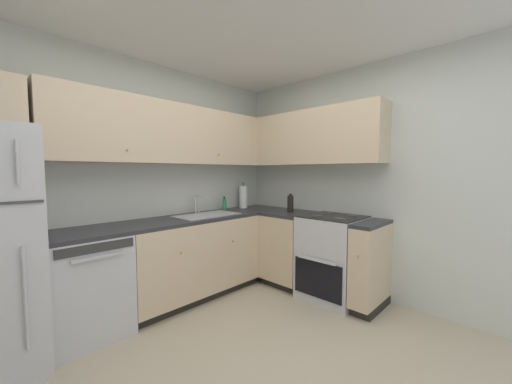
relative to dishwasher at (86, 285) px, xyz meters
name	(u,v)px	position (x,y,z in m)	size (l,w,h in m)	color
wall_back	(140,183)	(0.63, 0.33, 0.84)	(3.65, 0.05, 2.55)	silver
wall_right	(379,183)	(2.43, -1.49, 0.84)	(0.05, 3.69, 2.55)	silver
dishwasher	(86,285)	(0.00, 0.00, 0.00)	(0.60, 0.63, 0.86)	silver
lower_cabinets_back	(192,258)	(1.05, 0.00, 0.00)	(1.50, 0.62, 0.86)	beige
countertop_back	(192,218)	(1.05, 0.00, 0.45)	(2.70, 0.60, 0.04)	#2D2D33
lower_cabinets_right	(310,253)	(2.11, -0.84, 0.00)	(0.62, 1.37, 0.86)	beige
countertop_right	(310,216)	(2.10, -0.84, 0.45)	(0.60, 1.37, 0.03)	#2D2D33
oven_range	(333,257)	(2.12, -1.14, 0.02)	(0.68, 0.62, 1.05)	silver
upper_cabinets_back	(170,134)	(0.89, 0.14, 1.36)	(2.38, 0.34, 0.63)	beige
upper_cabinets_right	(304,139)	(2.24, -0.66, 1.36)	(0.32, 1.92, 0.63)	beige
sink	(207,219)	(1.24, -0.03, 0.42)	(0.71, 0.40, 0.10)	#B7B7BC
faucet	(197,202)	(1.25, 0.18, 0.60)	(0.07, 0.16, 0.22)	silver
soap_bottle	(224,204)	(1.67, 0.18, 0.54)	(0.05, 0.05, 0.17)	#338C4C
paper_towel_roll	(243,197)	(1.99, 0.16, 0.62)	(0.11, 0.11, 0.36)	white
oil_bottle	(290,204)	(2.10, -0.56, 0.57)	(0.08, 0.08, 0.23)	black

